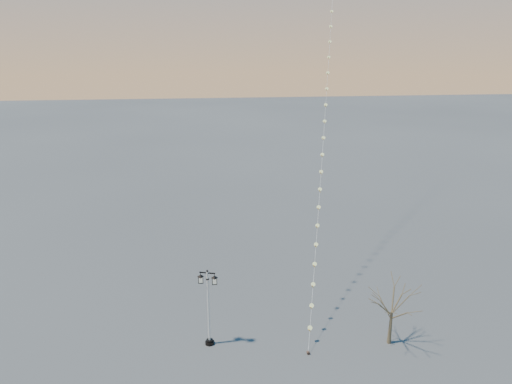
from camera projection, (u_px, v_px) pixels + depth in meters
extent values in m
plane|color=#444445|center=(271.00, 361.00, 26.88)|extent=(300.00, 300.00, 0.00)
cylinder|color=black|center=(210.00, 343.00, 28.38)|extent=(0.56, 0.56, 0.16)
cylinder|color=black|center=(210.00, 341.00, 28.34)|extent=(0.40, 0.40, 0.14)
cylinder|color=silver|center=(208.00, 306.00, 27.61)|extent=(0.13, 0.13, 4.70)
cylinder|color=black|center=(208.00, 279.00, 27.08)|extent=(0.20, 0.20, 0.06)
cube|color=black|center=(207.00, 273.00, 26.96)|extent=(0.92, 0.35, 0.06)
sphere|color=black|center=(207.00, 271.00, 26.92)|extent=(0.14, 0.14, 0.14)
pyramid|color=black|center=(200.00, 275.00, 27.07)|extent=(0.44, 0.44, 0.14)
cube|color=beige|center=(201.00, 279.00, 27.17)|extent=(0.26, 0.26, 0.34)
cube|color=black|center=(201.00, 282.00, 27.22)|extent=(0.30, 0.30, 0.04)
pyramid|color=black|center=(214.00, 276.00, 26.93)|extent=(0.44, 0.44, 0.14)
cube|color=beige|center=(214.00, 281.00, 27.02)|extent=(0.26, 0.26, 0.34)
cube|color=black|center=(215.00, 283.00, 27.08)|extent=(0.30, 0.30, 0.04)
cone|color=brown|center=(390.00, 328.00, 28.18)|extent=(0.25, 0.25, 2.16)
cylinder|color=#39251B|center=(308.00, 353.00, 27.42)|extent=(0.19, 0.19, 0.19)
cylinder|color=black|center=(308.00, 352.00, 27.41)|extent=(0.03, 0.03, 0.23)
cone|color=orange|center=(329.00, 48.00, 38.66)|extent=(0.07, 0.07, 0.26)
cylinder|color=white|center=(308.00, 346.00, 27.28)|extent=(0.01, 0.01, 0.75)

